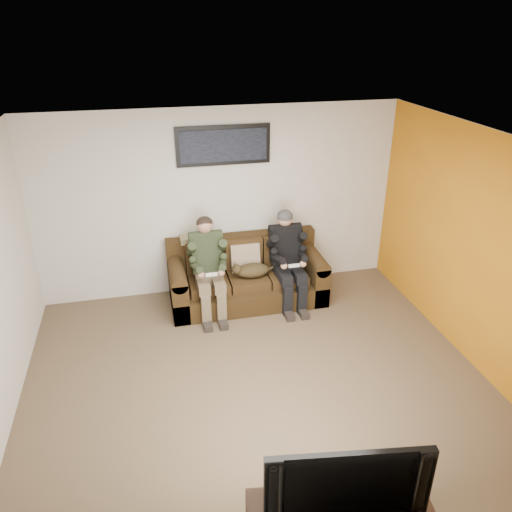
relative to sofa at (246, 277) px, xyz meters
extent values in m
plane|color=brown|center=(-0.26, -1.83, -0.33)|extent=(5.00, 5.00, 0.00)
plane|color=silver|center=(-0.26, -1.83, 2.27)|extent=(5.00, 5.00, 0.00)
plane|color=beige|center=(-0.26, 0.42, 0.97)|extent=(5.00, 0.00, 5.00)
plane|color=beige|center=(-0.26, -4.08, 0.97)|extent=(5.00, 0.00, 5.00)
plane|color=beige|center=(2.24, -1.83, 0.97)|extent=(0.00, 4.50, 4.50)
plane|color=#C07313|center=(2.23, -1.83, 0.97)|extent=(0.00, 4.50, 4.50)
cube|color=#32220F|center=(0.00, -0.08, -0.18)|extent=(2.11, 0.91, 0.29)
cube|color=#32220F|center=(0.00, 0.28, 0.25)|extent=(2.11, 0.19, 0.58)
cube|color=#32220F|center=(-0.95, -0.08, -0.04)|extent=(0.21, 0.91, 0.58)
cube|color=#32220F|center=(0.95, -0.08, -0.04)|extent=(0.21, 0.91, 0.58)
cylinder|color=#32220F|center=(-0.95, -0.08, 0.25)|extent=(0.21, 0.91, 0.21)
cylinder|color=#32220F|center=(0.95, -0.08, 0.25)|extent=(0.21, 0.91, 0.21)
cube|color=#3A2611|center=(-0.54, -0.12, 0.03)|extent=(0.52, 0.58, 0.13)
cube|color=#3A2611|center=(-0.54, 0.15, 0.31)|extent=(0.52, 0.13, 0.42)
cube|color=#3A2611|center=(0.00, -0.12, 0.03)|extent=(0.52, 0.58, 0.13)
cube|color=#3A2611|center=(0.00, 0.15, 0.31)|extent=(0.52, 0.13, 0.42)
cube|color=#3A2611|center=(0.54, -0.12, 0.03)|extent=(0.52, 0.58, 0.13)
cube|color=#3A2611|center=(0.54, 0.15, 0.31)|extent=(0.52, 0.13, 0.42)
cube|color=#998064|center=(0.00, 0.04, 0.29)|extent=(0.40, 0.19, 0.40)
cube|color=tan|center=(-0.64, 0.27, 0.54)|extent=(0.43, 0.21, 0.08)
cube|color=brown|center=(-0.54, -0.15, 0.17)|extent=(0.36, 0.30, 0.14)
cube|color=#28311D|center=(-0.54, -0.05, 0.47)|extent=(0.40, 0.30, 0.53)
cylinder|color=#28311D|center=(-0.54, -0.03, 0.68)|extent=(0.44, 0.18, 0.18)
sphere|color=#A6745E|center=(-0.54, -0.01, 0.84)|extent=(0.21, 0.21, 0.21)
cube|color=brown|center=(-0.64, -0.35, 0.16)|extent=(0.15, 0.42, 0.13)
cube|color=brown|center=(-0.44, -0.35, 0.16)|extent=(0.15, 0.42, 0.13)
cube|color=brown|center=(-0.64, -0.55, -0.12)|extent=(0.12, 0.13, 0.42)
cube|color=brown|center=(-0.44, -0.55, -0.12)|extent=(0.12, 0.13, 0.42)
cube|color=black|center=(-0.64, -0.63, -0.29)|extent=(0.11, 0.26, 0.08)
cube|color=black|center=(-0.44, -0.63, -0.29)|extent=(0.11, 0.26, 0.08)
cylinder|color=#28311D|center=(-0.74, -0.12, 0.57)|extent=(0.11, 0.30, 0.28)
cylinder|color=#28311D|center=(-0.34, -0.12, 0.57)|extent=(0.11, 0.30, 0.28)
cylinder|color=#28311D|center=(-0.71, -0.34, 0.41)|extent=(0.14, 0.32, 0.15)
cylinder|color=#28311D|center=(-0.37, -0.34, 0.41)|extent=(0.14, 0.32, 0.15)
sphere|color=#A6745E|center=(-0.67, -0.46, 0.36)|extent=(0.09, 0.09, 0.09)
sphere|color=#A6745E|center=(-0.41, -0.46, 0.36)|extent=(0.09, 0.09, 0.09)
cube|color=white|center=(-0.54, -0.48, 0.36)|extent=(0.15, 0.04, 0.03)
ellipsoid|color=black|center=(-0.54, 0.00, 0.87)|extent=(0.22, 0.22, 0.17)
cube|color=black|center=(0.54, -0.15, 0.17)|extent=(0.36, 0.30, 0.14)
cube|color=black|center=(0.54, -0.05, 0.47)|extent=(0.40, 0.30, 0.53)
cylinder|color=black|center=(0.54, -0.03, 0.68)|extent=(0.44, 0.18, 0.18)
sphere|color=tan|center=(0.54, -0.01, 0.84)|extent=(0.21, 0.21, 0.21)
cube|color=black|center=(0.44, -0.35, 0.16)|extent=(0.15, 0.42, 0.13)
cube|color=black|center=(0.64, -0.35, 0.16)|extent=(0.15, 0.42, 0.13)
cube|color=black|center=(0.44, -0.55, -0.12)|extent=(0.12, 0.13, 0.42)
cube|color=black|center=(0.64, -0.55, -0.12)|extent=(0.12, 0.13, 0.42)
cube|color=black|center=(0.44, -0.63, -0.29)|extent=(0.11, 0.26, 0.08)
cube|color=black|center=(0.64, -0.63, -0.29)|extent=(0.11, 0.26, 0.08)
cylinder|color=black|center=(0.34, -0.12, 0.57)|extent=(0.11, 0.30, 0.28)
cylinder|color=black|center=(0.74, -0.12, 0.57)|extent=(0.11, 0.30, 0.28)
cylinder|color=black|center=(0.37, -0.34, 0.41)|extent=(0.14, 0.32, 0.15)
cylinder|color=black|center=(0.71, -0.34, 0.41)|extent=(0.14, 0.32, 0.15)
sphere|color=tan|center=(0.41, -0.46, 0.36)|extent=(0.09, 0.09, 0.09)
sphere|color=tan|center=(0.67, -0.46, 0.36)|extent=(0.09, 0.09, 0.09)
cube|color=white|center=(0.54, -0.48, 0.36)|extent=(0.15, 0.04, 0.03)
ellipsoid|color=black|center=(0.54, -0.01, 0.87)|extent=(0.22, 0.22, 0.19)
ellipsoid|color=#47381C|center=(0.05, -0.18, 0.19)|extent=(0.47, 0.26, 0.19)
sphere|color=#47381C|center=(-0.17, -0.21, 0.25)|extent=(0.14, 0.14, 0.14)
cone|color=#47381C|center=(-0.19, -0.25, 0.32)|extent=(0.04, 0.04, 0.04)
cone|color=#47381C|center=(-0.19, -0.18, 0.32)|extent=(0.04, 0.04, 0.04)
cylinder|color=#47381C|center=(0.29, -0.13, 0.16)|extent=(0.26, 0.13, 0.08)
cube|color=black|center=(-0.20, 0.39, 1.77)|extent=(1.25, 0.04, 0.52)
cube|color=black|center=(-0.20, 0.37, 1.77)|extent=(1.15, 0.01, 0.42)
imported|color=black|center=(-0.11, -3.78, 0.43)|extent=(1.15, 0.32, 0.66)
camera|label=1|loc=(-1.26, -6.02, 3.31)|focal=35.00mm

